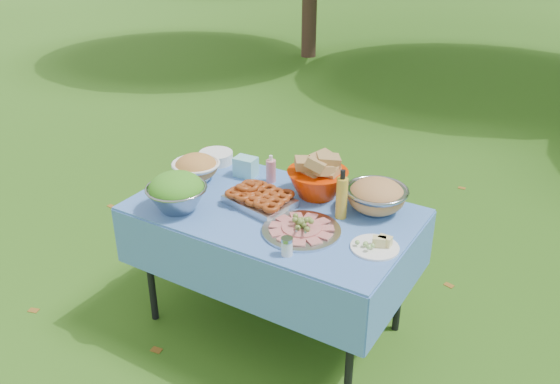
{
  "coord_description": "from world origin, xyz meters",
  "views": [
    {
      "loc": [
        1.44,
        -2.3,
        2.25
      ],
      "look_at": [
        0.04,
        0.0,
        0.87
      ],
      "focal_mm": 38.0,
      "sensor_mm": 36.0,
      "label": 1
    }
  ],
  "objects_px": {
    "picnic_table": "(273,269)",
    "pasta_bowl_steel": "(376,196)",
    "charcuterie_platter": "(302,224)",
    "oil_bottle": "(342,194)",
    "salad_bowl": "(177,192)",
    "plate_stack": "(216,157)",
    "bread_bowl": "(318,177)"
  },
  "relations": [
    {
      "from": "charcuterie_platter",
      "to": "oil_bottle",
      "type": "xyz_separation_m",
      "value": [
        0.1,
        0.23,
        0.09
      ]
    },
    {
      "from": "charcuterie_platter",
      "to": "oil_bottle",
      "type": "height_order",
      "value": "oil_bottle"
    },
    {
      "from": "picnic_table",
      "to": "bread_bowl",
      "type": "height_order",
      "value": "bread_bowl"
    },
    {
      "from": "pasta_bowl_steel",
      "to": "charcuterie_platter",
      "type": "bearing_deg",
      "value": -119.86
    },
    {
      "from": "picnic_table",
      "to": "plate_stack",
      "type": "bearing_deg",
      "value": 152.38
    },
    {
      "from": "picnic_table",
      "to": "bread_bowl",
      "type": "distance_m",
      "value": 0.57
    },
    {
      "from": "picnic_table",
      "to": "bread_bowl",
      "type": "xyz_separation_m",
      "value": [
        0.12,
        0.25,
        0.49
      ]
    },
    {
      "from": "picnic_table",
      "to": "pasta_bowl_steel",
      "type": "height_order",
      "value": "pasta_bowl_steel"
    },
    {
      "from": "bread_bowl",
      "to": "pasta_bowl_steel",
      "type": "xyz_separation_m",
      "value": [
        0.34,
        0.0,
        -0.02
      ]
    },
    {
      "from": "bread_bowl",
      "to": "oil_bottle",
      "type": "height_order",
      "value": "oil_bottle"
    },
    {
      "from": "bread_bowl",
      "to": "oil_bottle",
      "type": "distance_m",
      "value": 0.27
    },
    {
      "from": "salad_bowl",
      "to": "pasta_bowl_steel",
      "type": "xyz_separation_m",
      "value": [
        0.88,
        0.52,
        -0.02
      ]
    },
    {
      "from": "picnic_table",
      "to": "pasta_bowl_steel",
      "type": "xyz_separation_m",
      "value": [
        0.46,
        0.26,
        0.47
      ]
    },
    {
      "from": "bread_bowl",
      "to": "pasta_bowl_steel",
      "type": "bearing_deg",
      "value": 0.78
    },
    {
      "from": "charcuterie_platter",
      "to": "bread_bowl",
      "type": "bearing_deg",
      "value": 107.14
    },
    {
      "from": "plate_stack",
      "to": "pasta_bowl_steel",
      "type": "distance_m",
      "value": 1.07
    },
    {
      "from": "picnic_table",
      "to": "salad_bowl",
      "type": "xyz_separation_m",
      "value": [
        -0.42,
        -0.26,
        0.48
      ]
    },
    {
      "from": "salad_bowl",
      "to": "oil_bottle",
      "type": "bearing_deg",
      "value": 25.68
    },
    {
      "from": "pasta_bowl_steel",
      "to": "charcuterie_platter",
      "type": "height_order",
      "value": "pasta_bowl_steel"
    },
    {
      "from": "picnic_table",
      "to": "bread_bowl",
      "type": "bearing_deg",
      "value": 64.07
    },
    {
      "from": "picnic_table",
      "to": "oil_bottle",
      "type": "distance_m",
      "value": 0.62
    },
    {
      "from": "oil_bottle",
      "to": "salad_bowl",
      "type": "bearing_deg",
      "value": -154.32
    },
    {
      "from": "salad_bowl",
      "to": "plate_stack",
      "type": "distance_m",
      "value": 0.62
    },
    {
      "from": "salad_bowl",
      "to": "bread_bowl",
      "type": "distance_m",
      "value": 0.75
    },
    {
      "from": "salad_bowl",
      "to": "pasta_bowl_steel",
      "type": "height_order",
      "value": "salad_bowl"
    },
    {
      "from": "picnic_table",
      "to": "salad_bowl",
      "type": "distance_m",
      "value": 0.69
    },
    {
      "from": "salad_bowl",
      "to": "picnic_table",
      "type": "bearing_deg",
      "value": 32.25
    },
    {
      "from": "plate_stack",
      "to": "bread_bowl",
      "type": "height_order",
      "value": "bread_bowl"
    },
    {
      "from": "salad_bowl",
      "to": "plate_stack",
      "type": "height_order",
      "value": "salad_bowl"
    },
    {
      "from": "picnic_table",
      "to": "plate_stack",
      "type": "distance_m",
      "value": 0.8
    },
    {
      "from": "picnic_table",
      "to": "pasta_bowl_steel",
      "type": "relative_size",
      "value": 4.54
    },
    {
      "from": "charcuterie_platter",
      "to": "salad_bowl",
      "type": "bearing_deg",
      "value": -168.25
    }
  ]
}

